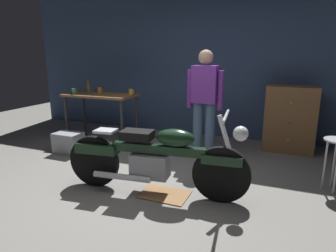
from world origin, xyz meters
name	(u,v)px	position (x,y,z in m)	size (l,w,h in m)	color
ground_plane	(142,190)	(0.00, 0.00, 0.00)	(12.00, 12.00, 0.00)	gray
back_wall	(207,57)	(0.00, 2.80, 1.55)	(8.00, 0.12, 3.10)	#384C70
workbench	(100,100)	(-1.63, 1.55, 0.79)	(1.30, 0.64, 0.90)	brown
motorcycle	(155,157)	(0.18, 0.00, 0.45)	(2.18, 0.65, 1.00)	black
person_standing	(205,100)	(0.35, 1.44, 0.93)	(0.57, 0.23, 1.67)	slate
wooden_dresser	(290,119)	(1.59, 2.30, 0.55)	(0.80, 0.47, 1.10)	brown
drip_tray	(165,194)	(0.29, 0.00, 0.01)	(0.56, 0.40, 0.01)	olive
storage_bin	(69,143)	(-1.78, 0.80, 0.17)	(0.44, 0.32, 0.34)	gray
mug_yellow_tall	(131,92)	(-1.08, 1.69, 0.95)	(0.11, 0.07, 0.10)	yellow
mug_blue_enamel	(97,89)	(-1.86, 1.78, 0.95)	(0.12, 0.08, 0.10)	#2D51AD
mug_orange_travel	(100,90)	(-1.73, 1.67, 0.95)	(0.12, 0.08, 0.11)	orange
mug_green_speckled	(74,91)	(-2.05, 1.35, 0.95)	(0.11, 0.08, 0.10)	#3D7F4C
bottle	(88,87)	(-2.01, 1.72, 1.00)	(0.06, 0.06, 0.24)	olive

